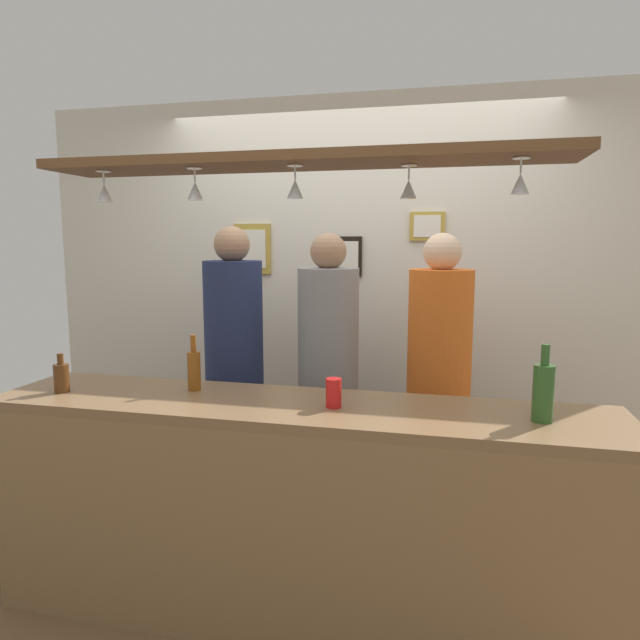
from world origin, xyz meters
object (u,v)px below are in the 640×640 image
person_middle_grey_shirt (328,355)px  picture_frame_caricature (252,249)px  bottle_beer_brown_stubby (61,377)px  picture_frame_upper_small (427,226)px  picture_frame_crest (348,256)px  bottle_champagne_green (543,391)px  drink_can (334,393)px  bottle_beer_amber_tall (194,369)px  person_left_navy_shirt (234,346)px  person_right_orange_shirt (439,360)px

person_middle_grey_shirt → picture_frame_caricature: (-0.67, 0.63, 0.58)m
bottle_beer_brown_stubby → picture_frame_upper_small: bearing=43.3°
bottle_beer_brown_stubby → picture_frame_crest: 1.89m
bottle_champagne_green → bottle_beer_brown_stubby: bearing=-178.4°
person_middle_grey_shirt → drink_can: size_ratio=13.99×
bottle_beer_brown_stubby → picture_frame_crest: (1.06, 1.48, 0.52)m
person_middle_grey_shirt → bottle_beer_amber_tall: person_middle_grey_shirt is taller
drink_can → picture_frame_upper_small: 1.62m
person_middle_grey_shirt → picture_frame_upper_small: bearing=51.5°
person_left_navy_shirt → picture_frame_caricature: 0.85m
drink_can → picture_frame_caricature: size_ratio=0.36×
person_middle_grey_shirt → picture_frame_caricature: bearing=136.8°
person_left_navy_shirt → picture_frame_upper_small: bearing=30.7°
picture_frame_crest → person_left_navy_shirt: bearing=-131.5°
picture_frame_caricature → picture_frame_crest: 0.67m
person_right_orange_shirt → bottle_beer_brown_stubby: (-1.67, -0.85, 0.02)m
person_middle_grey_shirt → bottle_beer_brown_stubby: 1.36m
person_left_navy_shirt → bottle_beer_brown_stubby: 0.98m
person_right_orange_shirt → picture_frame_crest: size_ratio=6.56×
person_right_orange_shirt → drink_can: person_right_orange_shirt is taller
bottle_beer_brown_stubby → drink_can: size_ratio=1.48×
drink_can → picture_frame_caricature: 1.76m
person_middle_grey_shirt → picture_frame_crest: (-0.00, 0.63, 0.53)m
person_right_orange_shirt → bottle_beer_brown_stubby: 1.88m
bottle_beer_amber_tall → bottle_beer_brown_stubby: (-0.58, -0.17, -0.03)m
person_left_navy_shirt → person_right_orange_shirt: 1.17m
person_left_navy_shirt → drink_can: bearing=-46.2°
bottle_beer_brown_stubby → picture_frame_crest: bearing=54.4°
person_middle_grey_shirt → person_right_orange_shirt: person_middle_grey_shirt is taller
person_left_navy_shirt → person_middle_grey_shirt: bearing=0.0°
bottle_beer_amber_tall → picture_frame_upper_small: bearing=52.9°
person_middle_grey_shirt → bottle_beer_brown_stubby: (-1.06, -0.85, 0.01)m
person_left_navy_shirt → person_right_orange_shirt: (1.17, 0.00, -0.03)m
bottle_beer_brown_stubby → picture_frame_upper_small: picture_frame_upper_small is taller
person_right_orange_shirt → picture_frame_crest: person_right_orange_shirt is taller
person_middle_grey_shirt → picture_frame_upper_small: 1.08m
bottle_champagne_green → picture_frame_upper_small: size_ratio=1.36×
drink_can → picture_frame_crest: (-0.20, 1.42, 0.53)m
bottle_champagne_green → picture_frame_crest: 1.81m
bottle_beer_brown_stubby → person_left_navy_shirt: bearing=59.4°
person_right_orange_shirt → picture_frame_caricature: picture_frame_caricature is taller
bottle_champagne_green → person_left_navy_shirt: bearing=153.5°
bottle_champagne_green → drink_can: bearing=-179.7°
person_left_navy_shirt → picture_frame_upper_small: 1.42m
picture_frame_upper_small → person_middle_grey_shirt: bearing=-128.5°
person_left_navy_shirt → drink_can: (0.76, -0.79, -0.02)m
picture_frame_upper_small → picture_frame_crest: bearing=180.0°
person_middle_grey_shirt → picture_frame_caricature: picture_frame_caricature is taller
picture_frame_caricature → picture_frame_upper_small: bearing=0.0°
bottle_beer_brown_stubby → picture_frame_caricature: picture_frame_caricature is taller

